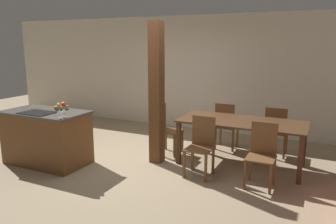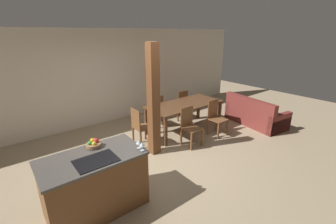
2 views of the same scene
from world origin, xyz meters
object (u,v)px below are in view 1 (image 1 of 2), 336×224
wine_glass_middle (64,110)px  dining_chair_near_left (201,145)px  dining_chair_head_end (166,128)px  dining_table (242,126)px  wine_glass_near (59,112)px  dining_chair_far_left (226,125)px  fruit_bowl (61,106)px  kitchen_island (47,137)px  dining_chair_near_right (262,154)px  dining_chair_far_right (276,131)px  timber_post (157,94)px

wine_glass_middle → dining_chair_near_left: (1.94, 0.90, -0.55)m
dining_chair_head_end → dining_table: bearing=-90.0°
wine_glass_near → dining_chair_far_left: (1.94, 2.41, -0.55)m
wine_glass_near → fruit_bowl: bearing=131.8°
fruit_bowl → kitchen_island: bearing=-116.7°
wine_glass_near → dining_chair_head_end: wine_glass_near is taller
kitchen_island → wine_glass_middle: wine_glass_middle is taller
kitchen_island → dining_chair_near_left: size_ratio=1.56×
fruit_bowl → dining_chair_far_left: (2.45, 1.83, -0.49)m
wine_glass_near → dining_chair_near_right: bearing=19.0°
dining_table → dining_chair_near_left: bearing=-123.7°
dining_chair_far_right → wine_glass_middle: bearing=38.8°
wine_glass_near → dining_chair_near_left: (1.94, 0.99, -0.55)m
wine_glass_near → dining_table: wine_glass_near is taller
wine_glass_middle → timber_post: (1.05, 1.11, 0.18)m
wine_glass_near → dining_chair_head_end: size_ratio=0.15×
dining_table → dining_chair_near_right: size_ratio=2.24×
dining_chair_head_end → kitchen_island: bearing=130.2°
dining_chair_head_end → dining_chair_near_right: bearing=-110.5°
kitchen_island → fruit_bowl: (0.13, 0.26, 0.51)m
dining_table → dining_chair_far_left: bearing=123.7°
dining_chair_far_right → timber_post: (-1.83, -1.21, 0.72)m
wine_glass_middle → dining_table: size_ratio=0.06×
wine_glass_near → dining_chair_far_left: bearing=51.2°
timber_post → kitchen_island: bearing=-152.5°
dining_table → kitchen_island: bearing=-155.7°
wine_glass_near → dining_table: size_ratio=0.06×
dining_chair_near_left → dining_chair_far_left: bearing=90.0°
dining_chair_near_left → kitchen_island: bearing=-165.4°
dining_chair_near_right → dining_chair_far_right: bearing=90.0°
dining_chair_far_right → wine_glass_near: bearing=39.9°
dining_chair_far_right → dining_chair_near_left: bearing=56.3°
dining_chair_near_right → dining_chair_head_end: same height
kitchen_island → dining_chair_near_left: 2.67m
kitchen_island → timber_post: (1.69, 0.88, 0.75)m
wine_glass_middle → dining_chair_far_left: bearing=50.0°
wine_glass_middle → dining_table: 2.92m
wine_glass_near → dining_table: bearing=35.2°
dining_chair_far_left → dining_chair_far_right: bearing=-180.0°
dining_chair_far_right → timber_post: 2.31m
dining_chair_head_end → wine_glass_middle: bearing=148.4°
timber_post → wine_glass_middle: bearing=-133.4°
wine_glass_near → timber_post: 1.60m
kitchen_island → dining_chair_far_right: 4.10m
wine_glass_near → dining_chair_far_right: 3.79m
dining_chair_head_end → timber_post: bearing=-173.2°
dining_table → dining_chair_near_left: (-0.47, -0.71, -0.20)m
wine_glass_middle → dining_chair_near_right: (2.88, 0.90, -0.55)m
dining_table → dining_chair_head_end: (-1.42, 0.00, -0.20)m
fruit_bowl → dining_table: size_ratio=0.11×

